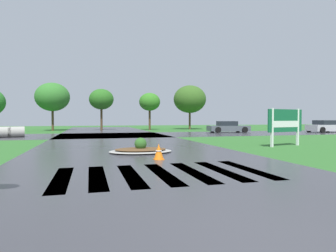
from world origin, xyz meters
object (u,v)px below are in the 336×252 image
at_px(drainage_pipe_stack, 9,132).
at_px(car_dark_suv, 228,127).
at_px(estate_billboard, 285,122).
at_px(car_silver_hatch, 325,127).
at_px(median_island, 141,150).
at_px(traffic_cone, 159,152).

bearing_deg(drainage_pipe_stack, car_dark_suv, 7.78).
relative_size(estate_billboard, car_silver_hatch, 0.66).
height_order(median_island, car_silver_hatch, car_silver_hatch).
relative_size(car_dark_suv, drainage_pipe_stack, 1.97).
bearing_deg(drainage_pipe_stack, car_silver_hatch, 0.23).
relative_size(car_silver_hatch, car_dark_suv, 0.87).
bearing_deg(drainage_pipe_stack, estate_billboard, -36.25).
relative_size(car_silver_hatch, traffic_cone, 6.66).
height_order(estate_billboard, car_silver_hatch, estate_billboard).
height_order(car_silver_hatch, car_dark_suv, car_silver_hatch).
height_order(drainage_pipe_stack, traffic_cone, drainage_pipe_stack).
bearing_deg(car_silver_hatch, car_dark_suv, 162.46).
height_order(car_silver_hatch, drainage_pipe_stack, car_silver_hatch).
xyz_separation_m(median_island, traffic_cone, (0.27, -2.45, 0.16)).
bearing_deg(drainage_pipe_stack, traffic_cone, -60.53).
distance_m(car_silver_hatch, traffic_cone, 27.77).
distance_m(estate_billboard, drainage_pipe_stack, 21.06).
height_order(estate_billboard, drainage_pipe_stack, estate_billboard).
xyz_separation_m(car_dark_suv, traffic_cone, (-12.34, -18.63, -0.28)).
bearing_deg(car_silver_hatch, traffic_cone, -147.86).
relative_size(estate_billboard, car_dark_suv, 0.58).
bearing_deg(car_dark_suv, drainage_pipe_stack, -167.34).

